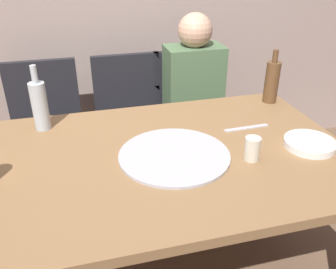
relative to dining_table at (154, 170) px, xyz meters
The scene contains 11 objects.
dining_table is the anchor object (origin of this frame).
pizza_tray 0.11m from the dining_table, 21.79° to the right, with size 0.46×0.46×0.01m, color #ADADB2.
wine_bottle 0.86m from the dining_table, 27.93° to the left, with size 0.08×0.08×0.29m.
beer_bottle 0.61m from the dining_table, 140.40° to the left, with size 0.07×0.07×0.30m.
tumbler_near 0.41m from the dining_table, 19.32° to the right, with size 0.06×0.06×0.10m, color beige.
plate_stack 0.67m from the dining_table, ahead, with size 0.22×0.22×0.03m, color white.
table_knife 0.50m from the dining_table, 14.61° to the left, with size 0.22×0.02×0.01m, color #B7B7BC.
chair_left 1.04m from the dining_table, 118.25° to the left, with size 0.44×0.44×0.90m.
chair_middle 0.92m from the dining_table, 87.10° to the left, with size 0.44×0.44×0.90m.
chair_right 1.03m from the dining_table, 63.50° to the left, with size 0.44×0.44×0.90m.
guest_in_sweater 0.88m from the dining_table, 59.09° to the left, with size 0.36×0.56×1.17m.
Camera 1 is at (-0.27, -1.24, 1.53)m, focal length 38.66 mm.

